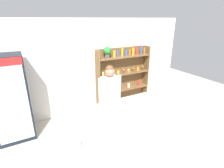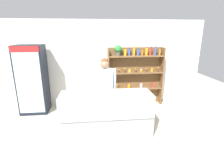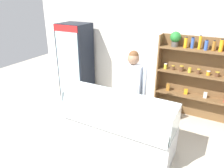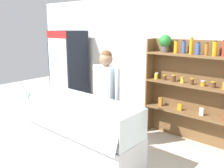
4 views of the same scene
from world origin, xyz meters
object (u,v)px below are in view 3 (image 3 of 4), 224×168
object	(u,v)px
drinks_fridge	(76,61)
shop_clerk	(132,86)
deli_display_case	(117,131)
shelving_unit	(197,73)

from	to	relation	value
drinks_fridge	shop_clerk	world-z (taller)	drinks_fridge
drinks_fridge	deli_display_case	distance (m)	2.59
drinks_fridge	shelving_unit	bearing A→B (deg)	4.87
shelving_unit	shop_clerk	bearing A→B (deg)	-131.91
drinks_fridge	deli_display_case	bearing A→B (deg)	-35.57
shelving_unit	drinks_fridge	bearing A→B (deg)	-175.13
shelving_unit	deli_display_case	bearing A→B (deg)	-121.17
deli_display_case	shelving_unit	bearing A→B (deg)	58.83
drinks_fridge	deli_display_case	world-z (taller)	drinks_fridge
deli_display_case	shop_clerk	world-z (taller)	shop_clerk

